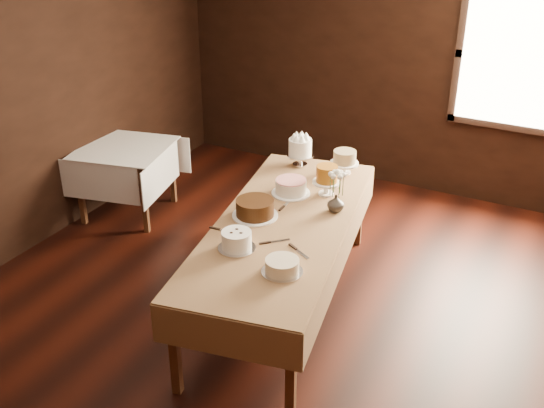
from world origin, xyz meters
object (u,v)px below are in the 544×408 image
at_px(cake_server_c, 288,202).
at_px(cake_server_a, 280,241).
at_px(display_table, 283,228).
at_px(cake_meringue, 300,153).
at_px(side_table, 125,155).
at_px(cake_server_b, 302,254).
at_px(cake_cream, 282,267).
at_px(cake_caramel, 327,182).
at_px(cake_swirl, 237,241).
at_px(cake_chocolate, 255,209).
at_px(flower_vase, 336,203).
at_px(cake_lattice, 291,188).
at_px(cake_speckled, 344,163).
at_px(cake_server_e, 229,232).

bearing_deg(cake_server_c, cake_server_a, -160.44).
height_order(display_table, cake_meringue, cake_meringue).
bearing_deg(side_table, cake_meringue, 9.60).
bearing_deg(cake_server_b, cake_cream, -65.42).
relative_size(display_table, cake_caramel, 9.83).
bearing_deg(cake_server_a, cake_server_c, 66.32).
bearing_deg(cake_swirl, cake_server_b, 18.34).
bearing_deg(cake_chocolate, cake_cream, -48.31).
bearing_deg(flower_vase, cake_lattice, 165.53).
xyz_separation_m(display_table, cake_server_b, (0.34, -0.37, 0.06)).
distance_m(cake_server_b, cake_server_c, 0.82).
xyz_separation_m(display_table, cake_server_a, (0.12, -0.28, 0.06)).
height_order(cake_meringue, cake_cream, cake_meringue).
xyz_separation_m(cake_swirl, cake_cream, (0.43, -0.13, -0.02)).
bearing_deg(cake_speckled, side_table, -171.53).
bearing_deg(cake_swirl, cake_chocolate, 104.18).
distance_m(cake_meringue, cake_server_a, 1.42).
bearing_deg(side_table, cake_server_a, -23.84).
relative_size(cake_server_a, cake_server_c, 1.00).
distance_m(cake_meringue, cake_cream, 1.84).
bearing_deg(cake_lattice, cake_server_a, -69.29).
bearing_deg(cake_server_b, cake_lattice, 150.32).
height_order(cake_caramel, cake_swirl, cake_caramel).
bearing_deg(cake_speckled, cake_meringue, -176.41).
bearing_deg(cake_caramel, cake_lattice, -155.37).
height_order(cake_meringue, cake_swirl, cake_meringue).
bearing_deg(cake_swirl, cake_meringue, 98.84).
height_order(cake_cream, cake_server_a, cake_cream).
bearing_deg(cake_swirl, cake_caramel, 79.03).
bearing_deg(cake_cream, cake_server_c, 114.32).
bearing_deg(cake_meringue, cake_server_b, -63.79).
relative_size(cake_swirl, cake_cream, 1.01).
bearing_deg(cake_cream, side_table, 151.00).
bearing_deg(cake_server_b, cake_speckled, 129.79).
bearing_deg(cake_server_b, cake_swirl, -132.43).
bearing_deg(cake_server_b, flower_vase, 123.20).
bearing_deg(cake_swirl, cake_cream, -16.28).
xyz_separation_m(cake_meringue, cake_server_c, (0.25, -0.75, -0.12)).
height_order(cake_caramel, cake_server_e, cake_caramel).
xyz_separation_m(cake_lattice, cake_caramel, (0.27, 0.13, 0.06)).
bearing_deg(side_table, cake_server_e, -29.70).
bearing_deg(cake_caramel, cake_server_b, -76.22).
xyz_separation_m(cake_swirl, cake_server_c, (0.00, 0.83, -0.06)).
bearing_deg(cake_swirl, cake_server_a, 46.98).
distance_m(cake_server_a, flower_vase, 0.66).
xyz_separation_m(cake_meringue, cake_lattice, (0.19, -0.58, -0.07)).
bearing_deg(cake_caramel, cake_server_a, -89.22).
relative_size(cake_chocolate, flower_vase, 2.55).
relative_size(side_table, cake_server_a, 4.41).
distance_m(side_table, cake_lattice, 2.06).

